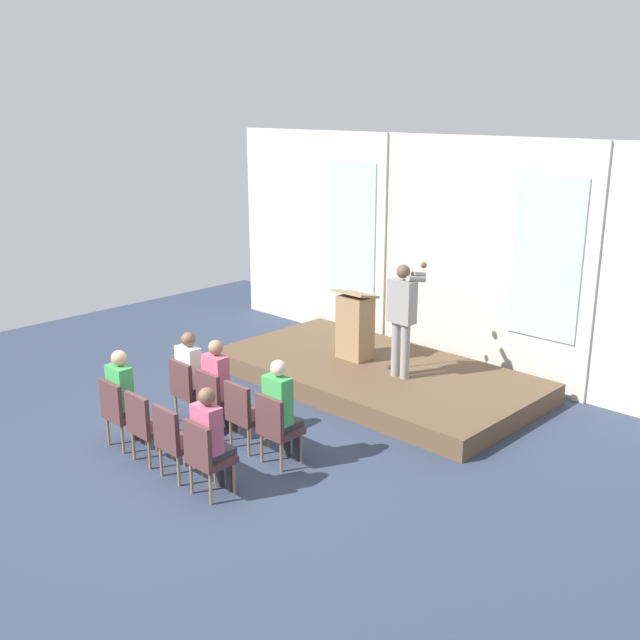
# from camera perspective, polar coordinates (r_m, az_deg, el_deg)

# --- Properties ---
(ground_plane) EXTENTS (14.41, 14.41, 0.00)m
(ground_plane) POSITION_cam_1_polar(r_m,az_deg,el_deg) (9.71, -10.90, -10.78)
(ground_plane) COLOR #2D384C
(rear_partition) EXTENTS (9.88, 0.14, 3.89)m
(rear_partition) POSITION_cam_1_polar(r_m,az_deg,el_deg) (12.84, 9.31, 5.21)
(rear_partition) COLOR beige
(rear_partition) RESTS_ON ground
(stage_platform) EXTENTS (5.16, 2.74, 0.31)m
(stage_platform) POSITION_cam_1_polar(r_m,az_deg,el_deg) (12.06, 4.26, -4.22)
(stage_platform) COLOR brown
(stage_platform) RESTS_ON ground
(speaker) EXTENTS (0.51, 0.69, 1.77)m
(speaker) POSITION_cam_1_polar(r_m,az_deg,el_deg) (11.27, 6.32, 0.60)
(speaker) COLOR gray
(speaker) RESTS_ON stage_platform
(mic_stand) EXTENTS (0.28, 0.28, 1.55)m
(mic_stand) POSITION_cam_1_polar(r_m,az_deg,el_deg) (11.82, 5.98, -2.16)
(mic_stand) COLOR black
(mic_stand) RESTS_ON stage_platform
(lectern) EXTENTS (0.60, 0.48, 1.16)m
(lectern) POSITION_cam_1_polar(r_m,az_deg,el_deg) (12.20, 2.71, -0.44)
(lectern) COLOR #93724C
(lectern) RESTS_ON stage_platform
(chair_r0_c0) EXTENTS (0.46, 0.44, 0.94)m
(chair_r0_c0) POSITION_cam_1_polar(r_m,az_deg,el_deg) (10.64, -10.10, -5.12)
(chair_r0_c0) COLOR olive
(chair_r0_c0) RESTS_ON ground
(audience_r0_c0) EXTENTS (0.36, 0.39, 1.34)m
(audience_r0_c0) POSITION_cam_1_polar(r_m,az_deg,el_deg) (10.61, -9.80, -3.97)
(audience_r0_c0) COLOR #2D2D33
(audience_r0_c0) RESTS_ON ground
(chair_r0_c1) EXTENTS (0.46, 0.44, 0.94)m
(chair_r0_c1) POSITION_cam_1_polar(r_m,az_deg,el_deg) (10.18, -8.06, -6.03)
(chair_r0_c1) COLOR olive
(chair_r0_c1) RESTS_ON ground
(audience_r0_c1) EXTENTS (0.36, 0.39, 1.36)m
(audience_r0_c1) POSITION_cam_1_polar(r_m,az_deg,el_deg) (10.14, -7.76, -4.77)
(audience_r0_c1) COLOR #2D2D33
(audience_r0_c1) RESTS_ON ground
(chair_r0_c2) EXTENTS (0.46, 0.44, 0.94)m
(chair_r0_c2) POSITION_cam_1_polar(r_m,az_deg,el_deg) (9.74, -5.82, -7.01)
(chair_r0_c2) COLOR olive
(chair_r0_c2) RESTS_ON ground
(chair_r0_c3) EXTENTS (0.46, 0.44, 0.94)m
(chair_r0_c3) POSITION_cam_1_polar(r_m,az_deg,el_deg) (9.31, -3.37, -8.08)
(chair_r0_c3) COLOR olive
(chair_r0_c3) RESTS_ON ground
(audience_r0_c3) EXTENTS (0.36, 0.39, 1.38)m
(audience_r0_c3) POSITION_cam_1_polar(r_m,az_deg,el_deg) (9.27, -3.03, -6.65)
(audience_r0_c3) COLOR #2D2D33
(audience_r0_c3) RESTS_ON ground
(chair_r1_c0) EXTENTS (0.46, 0.44, 0.94)m
(chair_r1_c0) POSITION_cam_1_polar(r_m,az_deg,el_deg) (10.10, -15.12, -6.65)
(chair_r1_c0) COLOR olive
(chair_r1_c0) RESTS_ON ground
(audience_r1_c0) EXTENTS (0.36, 0.39, 1.34)m
(audience_r1_c0) POSITION_cam_1_polar(r_m,az_deg,el_deg) (10.06, -14.81, -5.44)
(audience_r1_c0) COLOR #2D2D33
(audience_r1_c0) RESTS_ON ground
(chair_r1_c1) EXTENTS (0.46, 0.44, 0.94)m
(chair_r1_c1) POSITION_cam_1_polar(r_m,az_deg,el_deg) (9.61, -13.21, -7.70)
(chair_r1_c1) COLOR olive
(chair_r1_c1) RESTS_ON ground
(chair_r1_c2) EXTENTS (0.46, 0.44, 0.94)m
(chair_r1_c2) POSITION_cam_1_polar(r_m,az_deg,el_deg) (9.14, -11.09, -8.85)
(chair_r1_c2) COLOR olive
(chair_r1_c2) RESTS_ON ground
(chair_r1_c3) EXTENTS (0.46, 0.44, 0.94)m
(chair_r1_c3) POSITION_cam_1_polar(r_m,az_deg,el_deg) (8.69, -8.74, -10.12)
(chair_r1_c3) COLOR olive
(chair_r1_c3) RESTS_ON ground
(audience_r1_c3) EXTENTS (0.36, 0.39, 1.33)m
(audience_r1_c3) POSITION_cam_1_polar(r_m,az_deg,el_deg) (8.65, -8.36, -8.76)
(audience_r1_c3) COLOR #2D2D33
(audience_r1_c3) RESTS_ON ground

